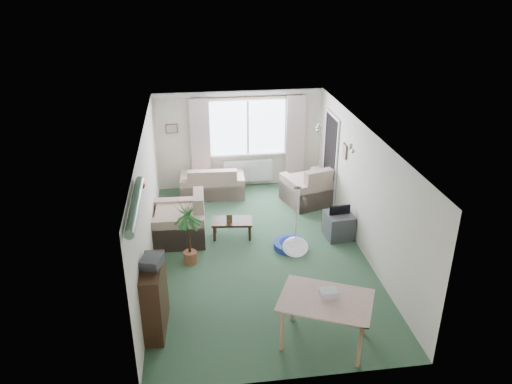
{
  "coord_description": "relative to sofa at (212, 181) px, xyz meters",
  "views": [
    {
      "loc": [
        -1.16,
        -8.18,
        5.1
      ],
      "look_at": [
        0.0,
        0.3,
        1.15
      ],
      "focal_mm": 35.0,
      "sensor_mm": 36.0,
      "label": 1
    }
  ],
  "objects": [
    {
      "name": "ground",
      "position": [
        0.71,
        -2.75,
        -0.38
      ],
      "size": [
        6.5,
        6.5,
        0.0
      ],
      "primitive_type": "plane",
      "color": "#2F4E36"
    },
    {
      "name": "radiator",
      "position": [
        0.91,
        0.44,
        0.02
      ],
      "size": [
        1.2,
        0.1,
        0.55
      ],
      "primitive_type": "cube",
      "color": "white"
    },
    {
      "name": "window",
      "position": [
        0.91,
        0.48,
        1.12
      ],
      "size": [
        1.8,
        0.03,
        1.3
      ],
      "primitive_type": "cube",
      "color": "white"
    },
    {
      "name": "doorway",
      "position": [
        2.7,
        -0.55,
        0.62
      ],
      "size": [
        0.03,
        0.95,
        2.0
      ],
      "primitive_type": "cube",
      "color": "black"
    },
    {
      "name": "bauble_cluster_a",
      "position": [
        2.01,
        -1.85,
        1.84
      ],
      "size": [
        0.2,
        0.2,
        0.2
      ],
      "primitive_type": "sphere",
      "color": "silver"
    },
    {
      "name": "armchair_left",
      "position": [
        -0.79,
        -1.97,
        0.11
      ],
      "size": [
        1.07,
        1.12,
        0.98
      ],
      "primitive_type": "cube",
      "rotation": [
        0.0,
        0.0,
        -1.6
      ],
      "color": "tan",
      "rests_on": "ground"
    },
    {
      "name": "bauble_cluster_b",
      "position": [
        2.31,
        -3.05,
        1.84
      ],
      "size": [
        0.2,
        0.2,
        0.2
      ],
      "primitive_type": "sphere",
      "color": "silver"
    },
    {
      "name": "tv_cube",
      "position": [
        2.41,
        -2.36,
        -0.12
      ],
      "size": [
        0.55,
        0.6,
        0.51
      ],
      "primitive_type": "cube",
      "rotation": [
        0.0,
        0.0,
        0.07
      ],
      "color": "#3B3A3F",
      "rests_on": "ground"
    },
    {
      "name": "pendant_lamp",
      "position": [
        0.91,
        -5.05,
        1.1
      ],
      "size": [
        0.36,
        0.36,
        0.36
      ],
      "primitive_type": "sphere",
      "color": "white"
    },
    {
      "name": "gift_box",
      "position": [
        1.37,
        -5.28,
        0.43
      ],
      "size": [
        0.26,
        0.19,
        0.12
      ],
      "primitive_type": "cube",
      "rotation": [
        0.0,
        0.0,
        0.04
      ],
      "color": "silver",
      "rests_on": "dining_table"
    },
    {
      "name": "bookshelf",
      "position": [
        -1.13,
        -4.7,
        0.18
      ],
      "size": [
        0.36,
        0.93,
        1.11
      ],
      "primitive_type": "cube",
      "rotation": [
        0.0,
        0.0,
        -0.07
      ],
      "color": "black",
      "rests_on": "ground"
    },
    {
      "name": "wall_picture_right",
      "position": [
        2.69,
        -1.55,
        1.17
      ],
      "size": [
        0.03,
        0.24,
        0.3
      ],
      "primitive_type": "cube",
      "color": "brown"
    },
    {
      "name": "wall_picture_back",
      "position": [
        -0.89,
        0.48,
        1.17
      ],
      "size": [
        0.28,
        0.03,
        0.22
      ],
      "primitive_type": "cube",
      "color": "brown"
    },
    {
      "name": "houseplant",
      "position": [
        -0.59,
        -2.93,
        0.24
      ],
      "size": [
        0.67,
        0.67,
        1.24
      ],
      "primitive_type": "cylinder",
      "rotation": [
        0.0,
        0.0,
        0.3
      ],
      "color": "#1B5026",
      "rests_on": "ground"
    },
    {
      "name": "photo_frame",
      "position": [
        0.22,
        -2.1,
        0.07
      ],
      "size": [
        0.12,
        0.02,
        0.16
      ],
      "primitive_type": "cube",
      "rotation": [
        0.0,
        0.0,
        0.04
      ],
      "color": "brown",
      "rests_on": "coffee_table"
    },
    {
      "name": "curtain_left",
      "position": [
        -0.24,
        0.38,
        0.89
      ],
      "size": [
        0.45,
        0.08,
        2.0
      ],
      "primitive_type": "cube",
      "color": "beige"
    },
    {
      "name": "hifi_box",
      "position": [
        -1.11,
        -4.68,
        0.81
      ],
      "size": [
        0.37,
        0.42,
        0.14
      ],
      "primitive_type": "cube",
      "rotation": [
        0.0,
        0.0,
        -0.3
      ],
      "color": "#3B3B41",
      "rests_on": "bookshelf"
    },
    {
      "name": "coffee_table",
      "position": [
        0.28,
        -2.05,
        -0.19
      ],
      "size": [
        0.85,
        0.53,
        0.36
      ],
      "primitive_type": "cube",
      "rotation": [
        0.0,
        0.0,
        -0.1
      ],
      "color": "black",
      "rests_on": "ground"
    },
    {
      "name": "curtain_rod",
      "position": [
        0.91,
        0.4,
        1.89
      ],
      "size": [
        2.6,
        0.03,
        0.03
      ],
      "primitive_type": "cube",
      "color": "black"
    },
    {
      "name": "curtain_right",
      "position": [
        2.06,
        0.38,
        0.89
      ],
      "size": [
        0.45,
        0.08,
        2.0
      ],
      "primitive_type": "cube",
      "color": "beige"
    },
    {
      "name": "sofa",
      "position": [
        0.0,
        0.0,
        0.0
      ],
      "size": [
        1.54,
        0.87,
        0.75
      ],
      "primitive_type": "cube",
      "rotation": [
        0.0,
        0.0,
        3.1
      ],
      "color": "beige",
      "rests_on": "ground"
    },
    {
      "name": "armchair_corner",
      "position": [
        2.19,
        -0.68,
        0.09
      ],
      "size": [
        1.29,
        1.25,
        0.93
      ],
      "primitive_type": "cube",
      "rotation": [
        0.0,
        0.0,
        3.44
      ],
      "color": "tan",
      "rests_on": "ground"
    },
    {
      "name": "tinsel_garland",
      "position": [
        -1.21,
        -5.05,
        1.9
      ],
      "size": [
        1.6,
        1.6,
        0.12
      ],
      "primitive_type": "cylinder",
      "color": "#196626"
    },
    {
      "name": "pet_bed",
      "position": [
        1.36,
        -2.67,
        -0.31
      ],
      "size": [
        0.81,
        0.81,
        0.13
      ],
      "primitive_type": "cylinder",
      "rotation": [
        0.0,
        0.0,
        -0.32
      ],
      "color": "navy",
      "rests_on": "ground"
    },
    {
      "name": "dining_table",
      "position": [
        1.32,
        -5.35,
        -0.0
      ],
      "size": [
        1.41,
        1.22,
        0.74
      ],
      "primitive_type": "cube",
      "rotation": [
        0.0,
        0.0,
        -0.43
      ],
      "color": "#A7785A",
      "rests_on": "ground"
    }
  ]
}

